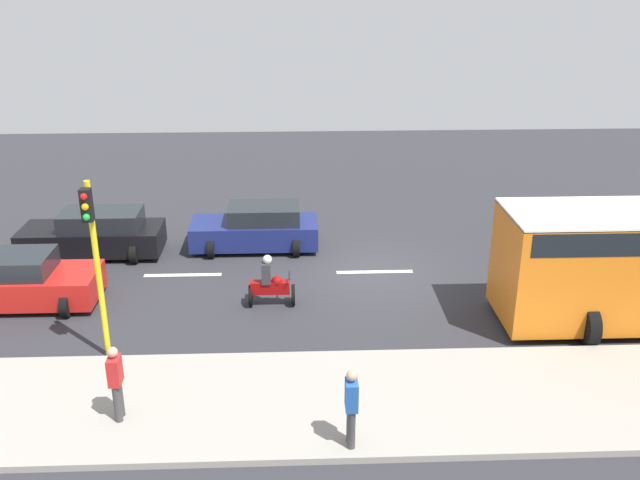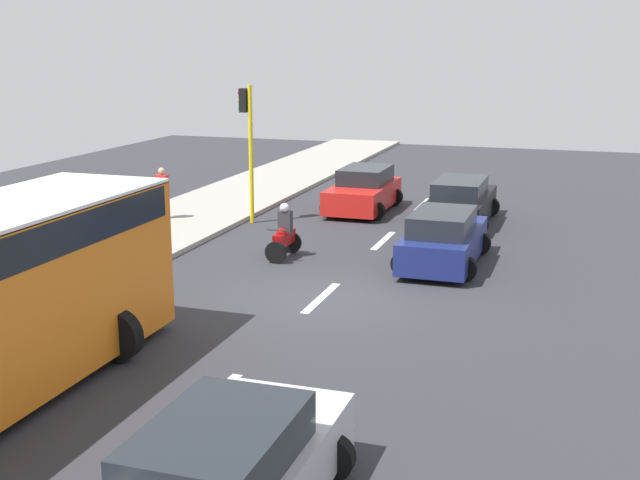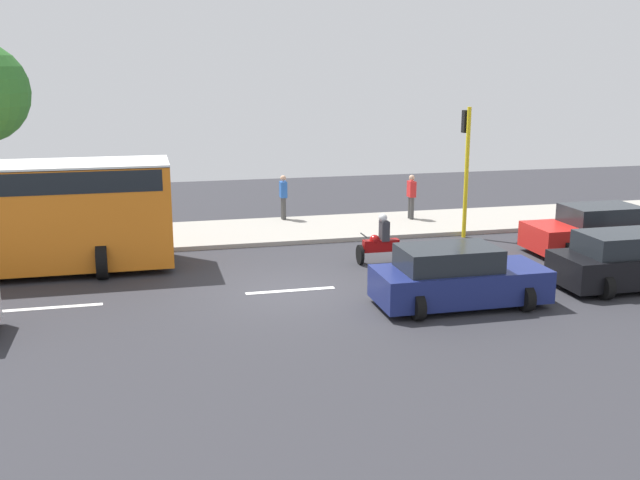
{
  "view_description": "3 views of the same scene",
  "coord_description": "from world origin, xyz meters",
  "px_view_note": "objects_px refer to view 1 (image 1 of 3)",
  "views": [
    {
      "loc": [
        19.86,
        -2.51,
        8.98
      ],
      "look_at": [
        0.5,
        -1.74,
        1.31
      ],
      "focal_mm": 39.04,
      "sensor_mm": 36.0,
      "label": 1
    },
    {
      "loc": [
        -5.71,
        17.38,
        5.79
      ],
      "look_at": [
        0.59,
        -1.7,
        0.96
      ],
      "focal_mm": 46.11,
      "sensor_mm": 36.0,
      "label": 2
    },
    {
      "loc": [
        -18.15,
        3.6,
        5.77
      ],
      "look_at": [
        0.6,
        -0.95,
        1.2
      ],
      "focal_mm": 40.84,
      "sensor_mm": 36.0,
      "label": 3
    }
  ],
  "objects_px": {
    "car_red": "(22,281)",
    "pedestrian_near_signal": "(116,381)",
    "pedestrian_by_tree": "(351,406)",
    "traffic_light_corner": "(94,247)",
    "car_silver": "(638,226)",
    "car_black": "(94,234)",
    "motorcycle": "(270,284)",
    "car_dark_blue": "(257,228)"
  },
  "relations": [
    {
      "from": "car_red",
      "to": "pedestrian_near_signal",
      "type": "relative_size",
      "value": 2.41
    },
    {
      "from": "pedestrian_by_tree",
      "to": "traffic_light_corner",
      "type": "bearing_deg",
      "value": -123.37
    },
    {
      "from": "car_silver",
      "to": "pedestrian_near_signal",
      "type": "bearing_deg",
      "value": -58.65
    },
    {
      "from": "car_black",
      "to": "car_red",
      "type": "height_order",
      "value": "same"
    },
    {
      "from": "motorcycle",
      "to": "car_silver",
      "type": "bearing_deg",
      "value": 107.83
    },
    {
      "from": "car_silver",
      "to": "traffic_light_corner",
      "type": "xyz_separation_m",
      "value": [
        6.7,
        -16.34,
        2.22
      ]
    },
    {
      "from": "motorcycle",
      "to": "pedestrian_near_signal",
      "type": "bearing_deg",
      "value": -29.13
    },
    {
      "from": "car_dark_blue",
      "to": "traffic_light_corner",
      "type": "height_order",
      "value": "traffic_light_corner"
    },
    {
      "from": "car_black",
      "to": "car_red",
      "type": "distance_m",
      "value": 3.76
    },
    {
      "from": "car_silver",
      "to": "motorcycle",
      "type": "distance_m",
      "value": 13.03
    },
    {
      "from": "pedestrian_near_signal",
      "to": "pedestrian_by_tree",
      "type": "bearing_deg",
      "value": 77.52
    },
    {
      "from": "car_black",
      "to": "car_red",
      "type": "relative_size",
      "value": 1.12
    },
    {
      "from": "car_dark_blue",
      "to": "pedestrian_by_tree",
      "type": "relative_size",
      "value": 2.51
    },
    {
      "from": "traffic_light_corner",
      "to": "pedestrian_by_tree",
      "type": "bearing_deg",
      "value": 56.63
    },
    {
      "from": "traffic_light_corner",
      "to": "pedestrian_near_signal",
      "type": "bearing_deg",
      "value": 18.99
    },
    {
      "from": "car_silver",
      "to": "pedestrian_by_tree",
      "type": "distance_m",
      "value": 14.93
    },
    {
      "from": "car_black",
      "to": "pedestrian_by_tree",
      "type": "bearing_deg",
      "value": 36.34
    },
    {
      "from": "car_silver",
      "to": "motorcycle",
      "type": "bearing_deg",
      "value": -72.17
    },
    {
      "from": "car_black",
      "to": "car_silver",
      "type": "height_order",
      "value": "same"
    },
    {
      "from": "car_black",
      "to": "pedestrian_by_tree",
      "type": "distance_m",
      "value": 12.91
    },
    {
      "from": "traffic_light_corner",
      "to": "car_red",
      "type": "bearing_deg",
      "value": -134.89
    },
    {
      "from": "car_dark_blue",
      "to": "traffic_light_corner",
      "type": "bearing_deg",
      "value": -25.6
    },
    {
      "from": "car_silver",
      "to": "car_red",
      "type": "xyz_separation_m",
      "value": [
        3.64,
        -19.41,
        -0.0
      ]
    },
    {
      "from": "car_black",
      "to": "traffic_light_corner",
      "type": "distance_m",
      "value": 7.29
    },
    {
      "from": "car_silver",
      "to": "car_dark_blue",
      "type": "distance_m",
      "value": 12.98
    },
    {
      "from": "motorcycle",
      "to": "car_black",
      "type": "bearing_deg",
      "value": -123.76
    },
    {
      "from": "car_black",
      "to": "pedestrian_by_tree",
      "type": "xyz_separation_m",
      "value": [
        10.4,
        7.65,
        0.35
      ]
    },
    {
      "from": "motorcycle",
      "to": "car_red",
      "type": "bearing_deg",
      "value": -92.84
    },
    {
      "from": "car_black",
      "to": "car_silver",
      "type": "relative_size",
      "value": 1.06
    },
    {
      "from": "pedestrian_near_signal",
      "to": "pedestrian_by_tree",
      "type": "distance_m",
      "value": 4.87
    },
    {
      "from": "pedestrian_by_tree",
      "to": "motorcycle",
      "type": "bearing_deg",
      "value": -164.88
    },
    {
      "from": "car_black",
      "to": "pedestrian_near_signal",
      "type": "xyz_separation_m",
      "value": [
        9.35,
        2.9,
        0.35
      ]
    },
    {
      "from": "car_dark_blue",
      "to": "traffic_light_corner",
      "type": "relative_size",
      "value": 0.94
    },
    {
      "from": "car_black",
      "to": "pedestrian_by_tree",
      "type": "relative_size",
      "value": 2.7
    },
    {
      "from": "car_black",
      "to": "car_red",
      "type": "bearing_deg",
      "value": -16.98
    },
    {
      "from": "car_black",
      "to": "traffic_light_corner",
      "type": "height_order",
      "value": "traffic_light_corner"
    },
    {
      "from": "pedestrian_near_signal",
      "to": "car_dark_blue",
      "type": "bearing_deg",
      "value": 165.9
    },
    {
      "from": "car_black",
      "to": "pedestrian_by_tree",
      "type": "height_order",
      "value": "pedestrian_by_tree"
    },
    {
      "from": "car_red",
      "to": "motorcycle",
      "type": "relative_size",
      "value": 2.67
    },
    {
      "from": "motorcycle",
      "to": "pedestrian_near_signal",
      "type": "height_order",
      "value": "pedestrian_near_signal"
    },
    {
      "from": "car_black",
      "to": "pedestrian_near_signal",
      "type": "relative_size",
      "value": 2.7
    },
    {
      "from": "car_dark_blue",
      "to": "car_red",
      "type": "xyz_separation_m",
      "value": [
        3.96,
        -6.44,
        0.0
      ]
    }
  ]
}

